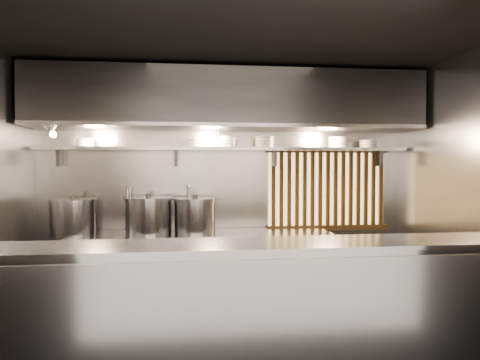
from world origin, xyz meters
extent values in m
plane|color=black|center=(0.00, 0.00, 0.00)|extent=(4.50, 4.50, 0.00)
plane|color=black|center=(0.00, 0.00, 2.80)|extent=(4.50, 4.50, 0.00)
plane|color=gray|center=(0.00, 1.50, 1.40)|extent=(4.50, 0.00, 4.50)
plane|color=gray|center=(2.25, 0.00, 1.40)|extent=(0.00, 3.00, 3.00)
cube|color=gray|center=(0.00, -0.95, 0.55)|extent=(4.50, 0.50, 1.10)
cube|color=#939399|center=(0.00, -1.21, 0.55)|extent=(4.50, 0.02, 1.01)
cube|color=gray|center=(0.00, -0.95, 1.11)|extent=(4.50, 0.56, 0.03)
cube|color=gray|center=(-0.30, 1.13, 0.45)|extent=(3.00, 0.70, 0.90)
cube|color=gray|center=(0.00, 1.32, 1.88)|extent=(4.40, 0.34, 0.04)
cube|color=#2D2D30|center=(0.00, 1.10, 2.42)|extent=(4.40, 0.80, 0.65)
cube|color=gray|center=(0.00, 0.70, 2.12)|extent=(4.40, 0.03, 0.04)
cube|color=#FCCC71|center=(1.30, 1.48, 1.38)|extent=(1.50, 0.02, 0.92)
cube|color=brown|center=(1.30, 1.43, 1.87)|extent=(1.56, 0.06, 0.06)
cube|color=brown|center=(1.30, 1.43, 0.89)|extent=(1.56, 0.06, 0.06)
cube|color=brown|center=(0.60, 1.43, 1.38)|extent=(0.04, 0.04, 0.92)
cube|color=brown|center=(0.70, 1.43, 1.38)|extent=(0.04, 0.04, 0.92)
cube|color=brown|center=(0.80, 1.43, 1.38)|extent=(0.04, 0.04, 0.92)
cube|color=brown|center=(0.90, 1.43, 1.38)|extent=(0.04, 0.04, 0.92)
cube|color=brown|center=(1.00, 1.43, 1.38)|extent=(0.04, 0.04, 0.92)
cube|color=brown|center=(1.10, 1.43, 1.38)|extent=(0.04, 0.04, 0.92)
cube|color=brown|center=(1.20, 1.43, 1.38)|extent=(0.04, 0.04, 0.92)
cube|color=brown|center=(1.30, 1.43, 1.38)|extent=(0.04, 0.04, 0.92)
cube|color=brown|center=(1.40, 1.43, 1.38)|extent=(0.04, 0.04, 0.92)
cube|color=brown|center=(1.50, 1.43, 1.38)|extent=(0.04, 0.04, 0.92)
cube|color=brown|center=(1.60, 1.43, 1.38)|extent=(0.04, 0.04, 0.92)
cube|color=brown|center=(1.70, 1.43, 1.38)|extent=(0.04, 0.04, 0.92)
cube|color=brown|center=(1.80, 1.43, 1.38)|extent=(0.04, 0.04, 0.92)
cube|color=brown|center=(1.90, 1.43, 1.38)|extent=(0.04, 0.04, 0.92)
cube|color=brown|center=(2.00, 1.43, 1.38)|extent=(0.04, 0.04, 0.92)
cylinder|color=silver|center=(-1.15, 1.45, 1.19)|extent=(0.03, 0.03, 0.48)
sphere|color=silver|center=(-1.15, 1.45, 1.43)|extent=(0.04, 0.04, 0.04)
cylinder|color=silver|center=(-1.15, 1.32, 1.43)|extent=(0.03, 0.26, 0.03)
sphere|color=silver|center=(-1.15, 1.19, 1.43)|extent=(0.04, 0.04, 0.04)
cylinder|color=silver|center=(-1.15, 1.19, 1.36)|extent=(0.03, 0.03, 0.14)
cylinder|color=silver|center=(-0.45, 1.45, 1.19)|extent=(0.03, 0.03, 0.48)
sphere|color=silver|center=(-0.45, 1.45, 1.43)|extent=(0.04, 0.04, 0.04)
cylinder|color=silver|center=(-0.45, 1.32, 1.43)|extent=(0.03, 0.26, 0.03)
sphere|color=silver|center=(-0.45, 1.19, 1.43)|extent=(0.04, 0.04, 0.04)
cylinder|color=silver|center=(-0.45, 1.19, 1.36)|extent=(0.03, 0.03, 0.14)
cone|color=gray|center=(-1.90, 0.85, 2.07)|extent=(0.25, 0.27, 0.20)
sphere|color=#FFE0B2|center=(-1.87, 0.83, 2.01)|extent=(0.07, 0.07, 0.07)
cylinder|color=#2D2D30|center=(-1.90, 0.95, 2.15)|extent=(0.02, 0.22, 0.02)
cylinder|color=#2D2D30|center=(-0.10, 1.20, 2.04)|extent=(0.01, 0.01, 0.12)
sphere|color=#FFE0B2|center=(-0.10, 1.20, 1.96)|extent=(0.09, 0.09, 0.09)
cylinder|color=gray|center=(-1.75, 1.14, 1.09)|extent=(0.50, 0.50, 0.38)
cylinder|color=gray|center=(-1.75, 1.14, 1.29)|extent=(0.53, 0.53, 0.03)
cylinder|color=#2D2D30|center=(-1.75, 1.14, 1.33)|extent=(0.06, 0.06, 0.04)
cylinder|color=gray|center=(-0.92, 1.17, 1.09)|extent=(0.66, 0.66, 0.39)
cylinder|color=gray|center=(-0.92, 1.17, 1.30)|extent=(0.70, 0.70, 0.03)
cylinder|color=#2D2D30|center=(-0.92, 1.17, 1.34)|extent=(0.06, 0.06, 0.04)
cylinder|color=gray|center=(-0.38, 1.17, 1.09)|extent=(0.54, 0.54, 0.37)
cylinder|color=gray|center=(-0.38, 1.17, 1.29)|extent=(0.57, 0.57, 0.03)
cylinder|color=#2D2D30|center=(-0.38, 1.17, 1.32)|extent=(0.06, 0.06, 0.04)
cylinder|color=white|center=(-1.64, 1.32, 1.92)|extent=(0.20, 0.20, 0.03)
cylinder|color=white|center=(-1.64, 1.32, 1.96)|extent=(0.20, 0.20, 0.03)
cylinder|color=white|center=(-1.64, 1.32, 1.99)|extent=(0.21, 0.21, 0.01)
cylinder|color=white|center=(-0.36, 1.32, 1.92)|extent=(0.21, 0.21, 0.03)
cylinder|color=white|center=(-0.36, 1.32, 1.96)|extent=(0.21, 0.21, 0.03)
cylinder|color=white|center=(-0.36, 1.32, 1.99)|extent=(0.23, 0.23, 0.01)
cylinder|color=white|center=(0.02, 1.32, 1.92)|extent=(0.22, 0.22, 0.03)
cylinder|color=white|center=(0.02, 1.32, 1.96)|extent=(0.22, 0.22, 0.03)
cylinder|color=white|center=(0.02, 1.32, 2.00)|extent=(0.22, 0.22, 0.03)
cylinder|color=white|center=(0.02, 1.32, 2.02)|extent=(0.24, 0.24, 0.01)
cylinder|color=white|center=(0.47, 1.32, 1.92)|extent=(0.23, 0.23, 0.03)
cylinder|color=white|center=(0.47, 1.32, 1.96)|extent=(0.23, 0.23, 0.03)
cylinder|color=white|center=(0.47, 1.32, 2.00)|extent=(0.23, 0.23, 0.03)
cylinder|color=white|center=(0.47, 1.32, 2.02)|extent=(0.24, 0.24, 0.01)
cylinder|color=white|center=(1.39, 1.32, 1.92)|extent=(0.22, 0.22, 0.03)
cylinder|color=white|center=(1.39, 1.32, 1.96)|extent=(0.22, 0.22, 0.03)
cylinder|color=white|center=(1.39, 1.32, 2.00)|extent=(0.22, 0.22, 0.03)
cylinder|color=white|center=(1.39, 1.32, 2.02)|extent=(0.24, 0.24, 0.01)
cylinder|color=white|center=(1.78, 1.32, 1.92)|extent=(0.21, 0.21, 0.03)
cylinder|color=white|center=(1.78, 1.32, 1.96)|extent=(0.21, 0.21, 0.03)
cylinder|color=white|center=(1.78, 1.32, 1.99)|extent=(0.22, 0.22, 0.01)
camera|label=1|loc=(-0.53, -4.28, 1.70)|focal=35.00mm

